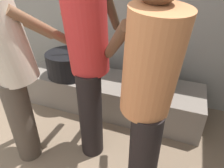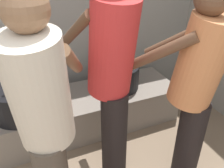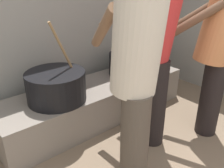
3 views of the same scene
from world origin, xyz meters
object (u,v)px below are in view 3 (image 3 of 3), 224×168
(cooking_pot_secondary, at_px, (128,63))
(cook_in_red_shirt, at_px, (156,41))
(cook_in_orange_shirt, at_px, (216,47))
(cook_in_cream_shirt, at_px, (136,71))
(cooking_pot_main, at_px, (56,86))

(cooking_pot_secondary, bearing_deg, cook_in_red_shirt, -117.46)
(cook_in_orange_shirt, bearing_deg, cook_in_red_shirt, 153.65)
(cook_in_red_shirt, distance_m, cook_in_cream_shirt, 0.56)
(cooking_pot_secondary, relative_size, cook_in_cream_shirt, 0.28)
(cook_in_cream_shirt, distance_m, cook_in_orange_shirt, 1.01)
(cooking_pot_secondary, distance_m, cook_in_cream_shirt, 1.34)
(cook_in_red_shirt, bearing_deg, cook_in_cream_shirt, -152.41)
(cooking_pot_secondary, distance_m, cook_in_orange_shirt, 1.03)
(cooking_pot_secondary, bearing_deg, cook_in_cream_shirt, -132.00)
(cooking_pot_main, height_order, cook_in_red_shirt, cook_in_red_shirt)
(cooking_pot_secondary, relative_size, cook_in_red_shirt, 0.26)
(cook_in_red_shirt, bearing_deg, cooking_pot_secondary, 62.54)
(cooking_pot_main, xyz_separation_m, cook_in_cream_shirt, (0.11, -0.89, 0.38))
(cooking_pot_secondary, height_order, cook_in_cream_shirt, cook_in_cream_shirt)
(cooking_pot_main, xyz_separation_m, cook_in_red_shirt, (0.61, -0.63, 0.44))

